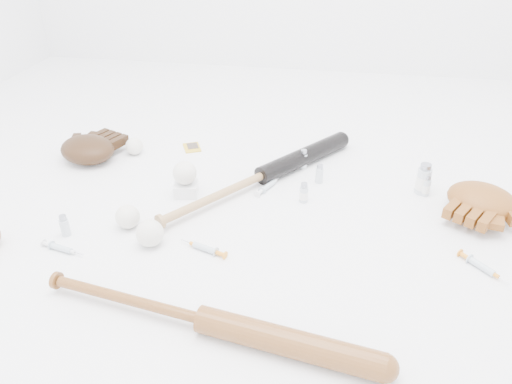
% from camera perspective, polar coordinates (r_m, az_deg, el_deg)
% --- Properties ---
extents(bat_dark, '(0.58, 0.73, 0.06)m').
position_cam_1_polar(bat_dark, '(1.68, 0.76, 1.93)').
color(bat_dark, black).
rests_on(bat_dark, ground).
extents(bat_wood, '(0.84, 0.20, 0.06)m').
position_cam_1_polar(bat_wood, '(1.16, -6.08, -14.28)').
color(bat_wood, brown).
rests_on(bat_wood, ground).
extents(glove_dark, '(0.32, 0.32, 0.09)m').
position_cam_1_polar(glove_dark, '(1.92, -18.72, 4.68)').
color(glove_dark, black).
rests_on(glove_dark, ground).
extents(glove_tan, '(0.34, 0.34, 0.09)m').
position_cam_1_polar(glove_tan, '(1.67, 24.43, -0.84)').
color(glove_tan, brown).
rests_on(glove_tan, ground).
extents(trading_card, '(0.09, 0.10, 0.00)m').
position_cam_1_polar(trading_card, '(1.95, -7.33, 5.07)').
color(trading_card, gold).
rests_on(trading_card, ground).
extents(pedestal, '(0.09, 0.09, 0.04)m').
position_cam_1_polar(pedestal, '(1.64, -8.00, 0.38)').
color(pedestal, white).
rests_on(pedestal, ground).
extents(baseball_on_pedestal, '(0.08, 0.08, 0.08)m').
position_cam_1_polar(baseball_on_pedestal, '(1.61, -8.15, 2.18)').
color(baseball_on_pedestal, silver).
rests_on(baseball_on_pedestal, pedestal).
extents(baseball_left, '(0.07, 0.07, 0.07)m').
position_cam_1_polar(baseball_left, '(1.50, -14.46, -2.75)').
color(baseball_left, silver).
rests_on(baseball_left, ground).
extents(baseball_upper, '(0.06, 0.06, 0.06)m').
position_cam_1_polar(baseball_upper, '(1.93, -13.74, 5.11)').
color(baseball_upper, silver).
rests_on(baseball_upper, ground).
extents(baseball_mid, '(0.08, 0.08, 0.08)m').
position_cam_1_polar(baseball_mid, '(1.42, -12.04, -4.63)').
color(baseball_mid, silver).
rests_on(baseball_mid, ground).
extents(syringe_0, '(0.15, 0.06, 0.02)m').
position_cam_1_polar(syringe_0, '(1.48, -21.36, -6.01)').
color(syringe_0, '#ADBCC6').
rests_on(syringe_0, ground).
extents(syringe_1, '(0.16, 0.08, 0.02)m').
position_cam_1_polar(syringe_1, '(1.39, -5.88, -6.40)').
color(syringe_1, '#ADBCC6').
rests_on(syringe_1, ground).
extents(syringe_2, '(0.09, 0.16, 0.02)m').
position_cam_1_polar(syringe_2, '(1.66, 1.38, 0.69)').
color(syringe_2, '#ADBCC6').
rests_on(syringe_2, ground).
extents(syringe_3, '(0.13, 0.14, 0.02)m').
position_cam_1_polar(syringe_3, '(1.44, 24.38, -7.76)').
color(syringe_3, '#ADBCC6').
rests_on(syringe_3, ground).
extents(vial_0, '(0.03, 0.03, 0.07)m').
position_cam_1_polar(vial_0, '(1.70, 7.26, 2.11)').
color(vial_0, silver).
rests_on(vial_0, ground).
extents(vial_1, '(0.03, 0.03, 0.07)m').
position_cam_1_polar(vial_1, '(1.78, 5.44, 3.81)').
color(vial_1, silver).
rests_on(vial_1, ground).
extents(vial_2, '(0.03, 0.03, 0.07)m').
position_cam_1_polar(vial_2, '(1.58, 5.49, -0.06)').
color(vial_2, silver).
rests_on(vial_2, ground).
extents(vial_3, '(0.04, 0.04, 0.11)m').
position_cam_1_polar(vial_3, '(1.70, 18.61, 1.45)').
color(vial_3, silver).
rests_on(vial_3, ground).
extents(vial_4, '(0.03, 0.03, 0.07)m').
position_cam_1_polar(vial_4, '(1.53, -21.04, -3.58)').
color(vial_4, silver).
rests_on(vial_4, ground).
extents(vial_5, '(0.03, 0.03, 0.07)m').
position_cam_1_polar(vial_5, '(1.70, 18.87, 0.73)').
color(vial_5, silver).
rests_on(vial_5, ground).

